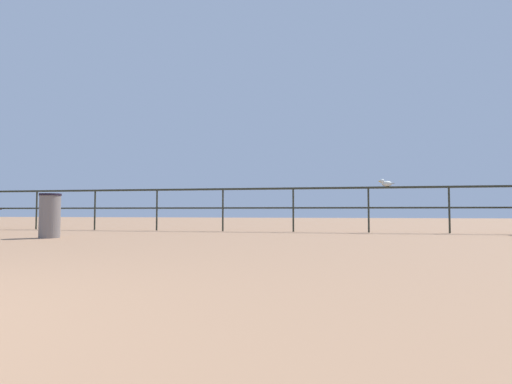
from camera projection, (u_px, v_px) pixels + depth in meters
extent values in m
cube|color=#292C20|center=(223.00, 189.00, 10.08)|extent=(25.17, 0.05, 0.05)
cube|color=#292C20|center=(223.00, 208.00, 10.05)|extent=(25.17, 0.04, 0.04)
cylinder|color=#292C20|center=(37.00, 210.00, 11.03)|extent=(0.04, 0.04, 1.07)
cylinder|color=#292C20|center=(95.00, 210.00, 10.70)|extent=(0.04, 0.04, 1.07)
cylinder|color=#292C20|center=(157.00, 210.00, 10.38)|extent=(0.04, 0.04, 1.07)
cylinder|color=#292C20|center=(223.00, 210.00, 10.05)|extent=(0.04, 0.04, 1.07)
cylinder|color=#292C20|center=(293.00, 210.00, 9.73)|extent=(0.04, 0.04, 1.07)
cylinder|color=#292C20|center=(369.00, 210.00, 9.40)|extent=(0.04, 0.04, 1.07)
cylinder|color=#292C20|center=(449.00, 210.00, 9.07)|extent=(0.04, 0.04, 1.07)
ellipsoid|color=silver|center=(387.00, 184.00, 9.35)|extent=(0.24, 0.15, 0.13)
ellipsoid|color=gray|center=(387.00, 183.00, 9.35)|extent=(0.22, 0.12, 0.05)
sphere|color=silver|center=(382.00, 181.00, 9.37)|extent=(0.11, 0.11, 0.11)
cone|color=gold|center=(379.00, 181.00, 9.38)|extent=(0.05, 0.04, 0.04)
cube|color=gray|center=(392.00, 183.00, 9.34)|extent=(0.08, 0.06, 0.02)
cylinder|color=slate|center=(50.00, 217.00, 7.48)|extent=(0.37, 0.37, 0.80)
cylinder|color=black|center=(50.00, 195.00, 7.50)|extent=(0.39, 0.39, 0.04)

